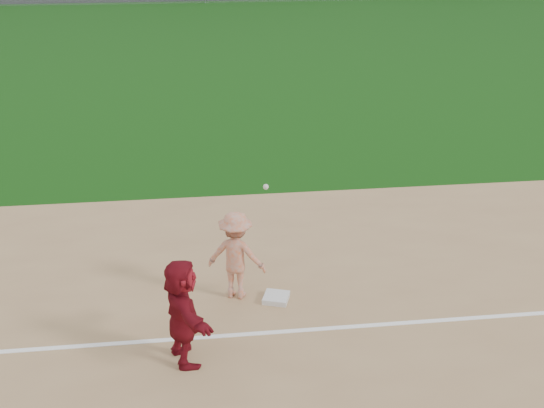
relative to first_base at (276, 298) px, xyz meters
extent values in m
plane|color=#103E0C|center=(0.09, -0.19, -0.07)|extent=(160.00, 160.00, 0.00)
cube|color=white|center=(0.09, -0.99, -0.04)|extent=(60.00, 0.10, 0.01)
cube|color=silver|center=(0.00, 0.00, 0.00)|extent=(0.54, 0.54, 0.10)
imported|color=maroon|center=(-1.61, -1.53, 0.81)|extent=(0.92, 1.68, 1.72)
imported|color=#A9AAAC|center=(-0.68, 0.25, 0.76)|extent=(1.19, 0.93, 1.62)
sphere|color=silver|center=(-0.17, 0.07, 2.10)|extent=(0.09, 0.09, 0.09)
camera|label=1|loc=(-1.35, -10.25, 6.38)|focal=45.00mm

